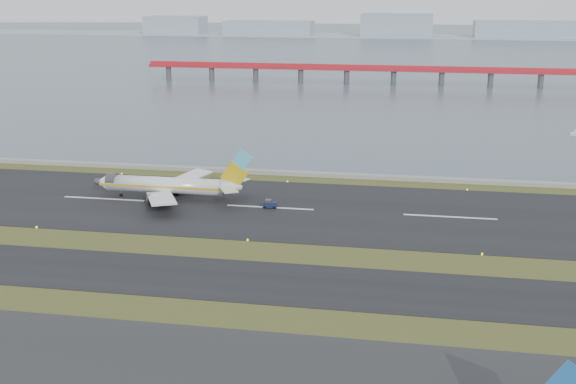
{
  "coord_description": "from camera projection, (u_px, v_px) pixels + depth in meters",
  "views": [
    {
      "loc": [
        31.21,
        -123.25,
        48.5
      ],
      "look_at": [
        5.55,
        22.0,
        6.28
      ],
      "focal_mm": 45.0,
      "sensor_mm": 36.0,
      "label": 1
    }
  ],
  "objects": [
    {
      "name": "bay_water",
      "position": [
        377.0,
        50.0,
        570.75
      ],
      "size": [
        1400.0,
        800.0,
        1.3
      ],
      "primitive_type": "cube",
      "color": "#4D5D6E",
      "rests_on": "ground"
    },
    {
      "name": "seawall",
      "position": [
        292.0,
        173.0,
        191.92
      ],
      "size": [
        1000.0,
        2.5,
        1.0
      ],
      "primitive_type": "cube",
      "color": "gray",
      "rests_on": "ground"
    },
    {
      "name": "far_shoreline",
      "position": [
        400.0,
        30.0,
        718.28
      ],
      "size": [
        1400.0,
        80.0,
        60.5
      ],
      "color": "#9CAAB8",
      "rests_on": "ground"
    },
    {
      "name": "pushback_tug",
      "position": [
        270.0,
        204.0,
        163.28
      ],
      "size": [
        3.16,
        1.98,
        1.97
      ],
      "rotation": [
        0.0,
        0.0,
        0.05
      ],
      "color": "#161E3E",
      "rests_on": "ground"
    },
    {
      "name": "ground",
      "position": [
        239.0,
        254.0,
        135.25
      ],
      "size": [
        1000.0,
        1000.0,
        0.0
      ],
      "primitive_type": "plane",
      "color": "#2E4117",
      "rests_on": "ground"
    },
    {
      "name": "airliner",
      "position": [
        171.0,
        185.0,
        169.09
      ],
      "size": [
        38.52,
        32.89,
        12.8
      ],
      "color": "white",
      "rests_on": "ground"
    },
    {
      "name": "runway_strip",
      "position": [
        270.0,
        208.0,
        163.64
      ],
      "size": [
        1000.0,
        45.0,
        0.1
      ],
      "primitive_type": "cube",
      "color": "black",
      "rests_on": "ground"
    },
    {
      "name": "taxiway_strip",
      "position": [
        222.0,
        279.0,
        123.88
      ],
      "size": [
        1000.0,
        18.0,
        0.1
      ],
      "primitive_type": "cube",
      "color": "black",
      "rests_on": "ground"
    },
    {
      "name": "red_pier",
      "position": [
        394.0,
        70.0,
        366.59
      ],
      "size": [
        260.0,
        5.0,
        10.2
      ],
      "color": "red",
      "rests_on": "ground"
    }
  ]
}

